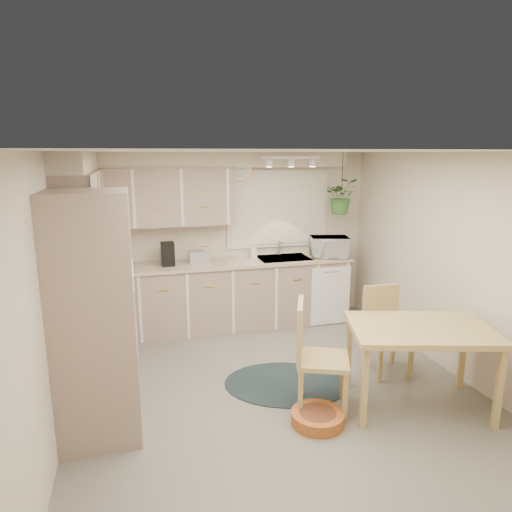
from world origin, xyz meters
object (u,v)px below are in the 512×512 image
dining_table (418,367)px  pet_bed (318,418)px  braided_rug (286,383)px  microwave (329,245)px  chair_back (388,332)px  chair_left (323,357)px

dining_table → pet_bed: 1.08m
dining_table → pet_bed: (-1.03, -0.03, -0.35)m
braided_rug → microwave: 2.34m
chair_back → pet_bed: 1.40m
chair_back → pet_bed: size_ratio=1.98×
chair_left → pet_bed: 0.54m
pet_bed → microwave: (1.17, 2.44, 1.06)m
chair_back → pet_bed: chair_back is taller
braided_rug → microwave: size_ratio=2.49×
braided_rug → microwave: (1.21, 1.67, 1.11)m
braided_rug → microwave: microwave is taller
pet_bed → braided_rug: bearing=92.9°
microwave → dining_table: bearing=-80.1°
chair_back → pet_bed: bearing=34.1°
dining_table → microwave: microwave is taller
braided_rug → pet_bed: pet_bed is taller
dining_table → chair_left: bearing=167.1°
dining_table → chair_back: chair_back is taller
pet_bed → microwave: microwave is taller
chair_left → dining_table: bearing=99.7°
dining_table → chair_left: chair_left is taller
dining_table → chair_back: size_ratio=1.35×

